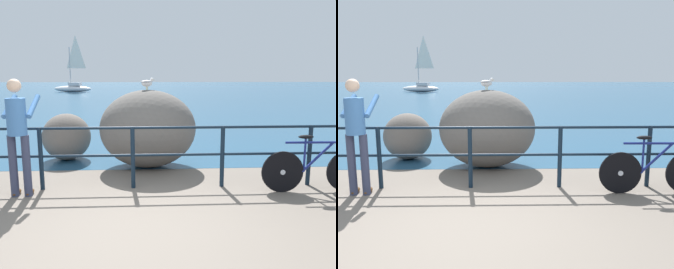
{
  "view_description": "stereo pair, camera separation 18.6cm",
  "coord_description": "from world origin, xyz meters",
  "views": [
    {
      "loc": [
        0.27,
        -3.8,
        1.83
      ],
      "look_at": [
        0.59,
        2.03,
        0.82
      ],
      "focal_mm": 36.56,
      "sensor_mm": 36.0,
      "label": 1
    },
    {
      "loc": [
        0.46,
        -3.81,
        1.83
      ],
      "look_at": [
        0.59,
        2.03,
        0.82
      ],
      "focal_mm": 36.56,
      "sensor_mm": 36.0,
      "label": 2
    }
  ],
  "objects": [
    {
      "name": "breakwater_boulder_left",
      "position": [
        -1.53,
        3.65,
        0.51
      ],
      "size": [
        1.04,
        1.02,
        1.01
      ],
      "color": "#675E56",
      "rests_on": "ground"
    },
    {
      "name": "seagull",
      "position": [
        0.23,
        3.02,
        1.69
      ],
      "size": [
        0.31,
        0.26,
        0.23
      ],
      "rotation": [
        0.0,
        0.0,
        0.65
      ],
      "color": "gold",
      "rests_on": "breakwater_boulder_main"
    },
    {
      "name": "person_at_railing",
      "position": [
        -1.69,
        1.35,
        0.99
      ],
      "size": [
        0.44,
        0.64,
        1.78
      ],
      "rotation": [
        0.0,
        0.0,
        1.57
      ],
      "color": "#333851",
      "rests_on": "ground_plane"
    },
    {
      "name": "bicycle",
      "position": [
        2.88,
        1.28,
        0.39
      ],
      "size": [
        1.7,
        0.48,
        0.92
      ],
      "rotation": [
        0.0,
        0.0,
        -0.02
      ],
      "color": "black",
      "rests_on": "ground_plane"
    },
    {
      "name": "ground_plane",
      "position": [
        0.0,
        20.0,
        -0.05
      ],
      "size": [
        120.0,
        120.0,
        0.1
      ],
      "primitive_type": "cube",
      "color": "#6B6056"
    },
    {
      "name": "sailboat",
      "position": [
        -8.19,
        35.1,
        0.71
      ],
      "size": [
        4.58,
        2.27,
        6.16
      ],
      "rotation": [
        0.0,
        0.0,
        2.91
      ],
      "color": "white",
      "rests_on": "sea_surface"
    },
    {
      "name": "promenade_railing",
      "position": [
        -0.0,
        1.63,
        0.64
      ],
      "size": [
        8.89,
        0.07,
        1.02
      ],
      "color": "black",
      "rests_on": "ground_plane"
    },
    {
      "name": "breakwater_boulder_main",
      "position": [
        0.24,
        2.97,
        0.77
      ],
      "size": [
        1.92,
        1.55,
        1.55
      ],
      "color": "#605B56",
      "rests_on": "ground"
    },
    {
      "name": "sea_surface",
      "position": [
        0.0,
        47.74,
        0.0
      ],
      "size": [
        120.0,
        90.0,
        0.01
      ],
      "primitive_type": "cube",
      "color": "navy",
      "rests_on": "ground_plane"
    }
  ]
}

